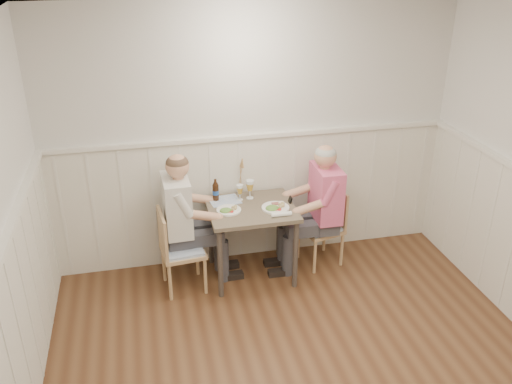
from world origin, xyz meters
TOP-DOWN VIEW (x-y plane):
  - room_shell at (0.00, 0.00)m, footprint 4.04×4.54m
  - wainscot at (0.00, 0.69)m, footprint 4.00×4.49m
  - dining_table at (-0.11, 1.84)m, footprint 0.82×0.70m
  - chair_right at (0.68, 1.92)m, footprint 0.45×0.45m
  - chair_left at (-0.83, 1.76)m, footprint 0.42×0.42m
  - man_in_pink at (0.60, 1.85)m, footprint 0.61×0.43m
  - diner_cream at (-0.76, 1.88)m, footprint 0.63×0.44m
  - plate_man at (0.10, 1.75)m, footprint 0.26×0.26m
  - plate_diner at (-0.34, 1.80)m, footprint 0.23×0.23m
  - beer_glass_a at (-0.08, 2.03)m, footprint 0.08×0.08m
  - beer_glass_b at (-0.18, 2.01)m, footprint 0.06×0.06m
  - beer_bottle at (-0.41, 2.06)m, footprint 0.06×0.06m
  - rolled_napkin at (0.12, 1.60)m, footprint 0.19×0.04m
  - grass_vase at (-0.16, 2.15)m, footprint 0.05×0.05m
  - gingham_mat at (-0.33, 2.03)m, footprint 0.31×0.27m

SIDE VIEW (x-z plane):
  - chair_right at x=0.68m, z-range 0.03..0.83m
  - chair_left at x=-0.83m, z-range 0.03..0.86m
  - man_in_pink at x=0.60m, z-range -0.11..1.22m
  - diner_cream at x=-0.76m, z-range -0.11..1.24m
  - dining_table at x=-0.11m, z-range 0.27..1.02m
  - wainscot at x=0.00m, z-range 0.02..1.36m
  - gingham_mat at x=-0.33m, z-range 0.75..0.76m
  - plate_diner at x=-0.34m, z-range 0.74..0.80m
  - rolled_napkin at x=0.12m, z-range 0.75..0.79m
  - plate_man at x=0.10m, z-range 0.74..0.80m
  - beer_bottle at x=-0.41m, z-range 0.74..0.96m
  - beer_glass_b at x=-0.18m, z-range 0.78..0.94m
  - beer_glass_a at x=-0.08m, z-range 0.78..0.97m
  - grass_vase at x=-0.16m, z-range 0.73..1.12m
  - room_shell at x=0.00m, z-range 0.22..2.82m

